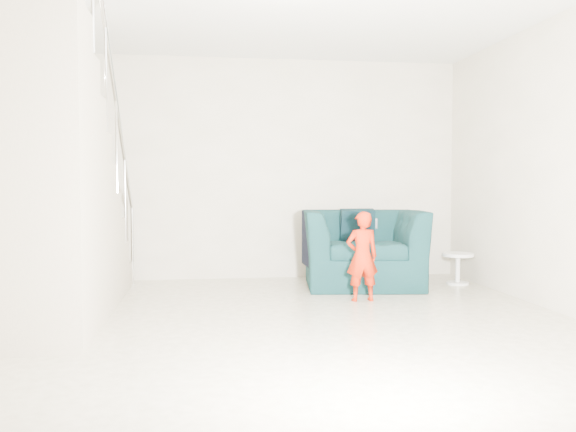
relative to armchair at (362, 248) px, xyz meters
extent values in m
plane|color=gray|center=(-1.12, -2.00, -0.43)|extent=(5.50, 5.50, 0.00)
plane|color=#AEA68D|center=(-1.12, 0.75, 0.92)|extent=(5.00, 0.00, 5.00)
plane|color=#AEA68D|center=(-1.12, -4.75, 0.92)|extent=(5.00, 0.00, 5.00)
imported|color=black|center=(0.00, 0.00, 0.00)|extent=(1.46, 1.32, 0.87)
imported|color=#9D0605|center=(-0.24, -0.89, 0.01)|extent=(0.33, 0.23, 0.89)
cylinder|color=silver|center=(1.13, -0.06, -0.09)|extent=(0.36, 0.36, 0.04)
cylinder|color=silver|center=(1.13, -0.06, -0.27)|extent=(0.05, 0.05, 0.33)
cylinder|color=silver|center=(1.13, -0.06, -0.42)|extent=(0.26, 0.26, 0.03)
cube|color=#ADA089|center=(-3.12, 0.35, -0.30)|extent=(1.00, 0.30, 0.27)
cube|color=#ADA089|center=(-3.12, 0.05, -0.16)|extent=(1.00, 0.30, 0.54)
cube|color=#ADA089|center=(-3.12, -0.25, -0.03)|extent=(1.00, 0.30, 0.81)
cube|color=#ADA089|center=(-3.12, -0.55, 0.11)|extent=(1.00, 0.30, 1.08)
cube|color=#ADA089|center=(-3.12, -0.85, 0.24)|extent=(1.00, 0.30, 1.35)
cube|color=#ADA089|center=(-3.12, -1.15, 0.38)|extent=(1.00, 0.30, 1.62)
cube|color=#ADA089|center=(-3.12, -1.45, 0.51)|extent=(1.00, 0.30, 1.89)
cube|color=#ADA089|center=(-3.12, -1.75, 0.65)|extent=(1.00, 0.30, 2.16)
cube|color=#ADA089|center=(-3.12, -2.05, 0.78)|extent=(1.00, 0.30, 2.43)
cube|color=#ADA089|center=(-3.12, -2.35, 0.92)|extent=(1.00, 0.30, 2.70)
cylinder|color=silver|center=(-2.62, -1.00, 1.82)|extent=(0.04, 3.03, 2.73)
cylinder|color=silver|center=(-2.62, 0.50, 0.07)|extent=(0.04, 0.04, 1.00)
cube|color=black|center=(0.01, 0.30, 0.24)|extent=(0.40, 0.19, 0.40)
cube|color=black|center=(-0.62, 0.03, 0.11)|extent=(0.06, 0.55, 0.62)
cube|color=black|center=(-0.11, -0.94, 0.34)|extent=(0.03, 0.05, 0.10)
camera|label=1|loc=(-1.81, -6.75, 0.73)|focal=38.00mm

